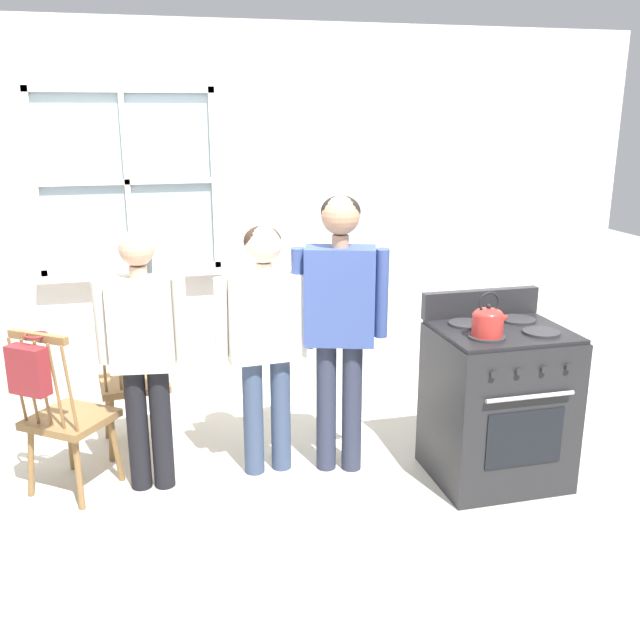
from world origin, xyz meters
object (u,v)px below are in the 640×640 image
at_px(chair_near_wall, 134,383).
at_px(person_teen_center, 265,326).
at_px(handbag, 29,369).
at_px(person_elderly_left, 143,341).
at_px(chair_by_window, 67,419).
at_px(kettle, 488,320).
at_px(person_adult_right, 340,307).
at_px(stove, 497,402).
at_px(potted_plant, 142,261).

distance_m(chair_near_wall, person_teen_center, 1.04).
height_order(person_teen_center, handbag, person_teen_center).
bearing_deg(person_elderly_left, chair_by_window, 178.66).
distance_m(person_teen_center, kettle, 1.26).
xyz_separation_m(person_adult_right, stove, (0.87, -0.32, -0.55)).
distance_m(person_teen_center, handbag, 1.29).
bearing_deg(kettle, person_teen_center, 154.49).
bearing_deg(potted_plant, stove, -37.07).
bearing_deg(chair_near_wall, person_elderly_left, 92.15).
xyz_separation_m(kettle, handbag, (-2.41, 0.39, -0.20)).
height_order(chair_near_wall, handbag, same).
bearing_deg(chair_near_wall, potted_plant, -106.23).
height_order(person_teen_center, person_adult_right, person_adult_right).
bearing_deg(person_elderly_left, person_adult_right, 4.88).
distance_m(chair_by_window, person_teen_center, 1.23).
xyz_separation_m(person_teen_center, stove, (1.30, -0.41, -0.44)).
relative_size(person_teen_center, potted_plant, 5.67).
bearing_deg(person_teen_center, handbag, -177.57).
relative_size(chair_by_window, chair_near_wall, 1.00).
xyz_separation_m(potted_plant, handbag, (-0.61, -1.22, -0.29)).
bearing_deg(person_adult_right, stove, -2.55).
distance_m(kettle, potted_plant, 2.41).
bearing_deg(kettle, person_adult_right, 147.29).
xyz_separation_m(chair_by_window, stove, (2.43, -0.44, 0.03)).
xyz_separation_m(chair_near_wall, potted_plant, (0.10, 0.55, 0.68)).
height_order(stove, potted_plant, potted_plant).
bearing_deg(chair_near_wall, stove, 150.08).
relative_size(chair_by_window, potted_plant, 3.77).
bearing_deg(potted_plant, chair_by_window, -114.55).
distance_m(stove, handbag, 2.61).
relative_size(chair_near_wall, stove, 0.92).
height_order(kettle, handbag, kettle).
xyz_separation_m(chair_near_wall, person_elderly_left, (0.08, -0.55, 0.45)).
relative_size(stove, handbag, 3.53).
bearing_deg(person_elderly_left, stove, -3.10).
xyz_separation_m(chair_near_wall, person_teen_center, (0.76, -0.52, 0.48)).
relative_size(chair_by_window, stove, 0.92).
distance_m(person_elderly_left, stove, 2.06).
xyz_separation_m(person_elderly_left, person_teen_center, (0.69, 0.03, 0.02)).
distance_m(chair_near_wall, potted_plant, 0.88).
distance_m(person_elderly_left, person_adult_right, 1.12).
bearing_deg(person_adult_right, kettle, -14.98).
xyz_separation_m(chair_by_window, chair_near_wall, (0.37, 0.48, 0.00)).
bearing_deg(person_adult_right, chair_near_wall, 170.70).
relative_size(chair_by_window, person_teen_center, 0.66).
height_order(person_adult_right, potted_plant, person_adult_right).
bearing_deg(person_teen_center, person_elderly_left, 178.54).
height_order(potted_plant, handbag, potted_plant).
distance_m(person_teen_center, person_adult_right, 0.45).
xyz_separation_m(stove, handbag, (-2.57, 0.26, 0.35)).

